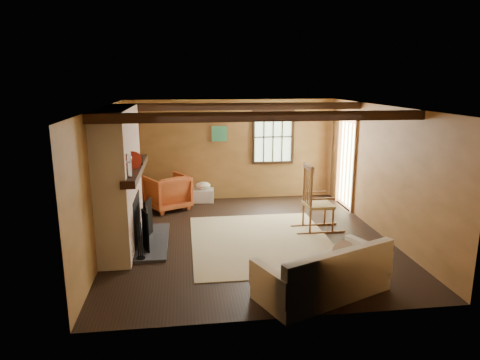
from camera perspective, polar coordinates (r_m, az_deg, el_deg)
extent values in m
plane|color=black|center=(7.97, 1.17, -7.73)|extent=(5.50, 5.50, 0.00)
cube|color=#9D6537|center=(10.30, -1.10, 4.03)|extent=(5.00, 0.02, 2.40)
cube|color=#9D6537|center=(5.02, 5.97, -6.09)|extent=(5.00, 0.02, 2.40)
cube|color=#9D6537|center=(7.66, -17.60, 0.15)|extent=(0.02, 5.50, 2.40)
cube|color=#9D6537|center=(8.37, 18.39, 1.16)|extent=(0.02, 5.50, 2.40)
cube|color=silver|center=(7.46, 1.26, 9.75)|extent=(5.00, 5.50, 0.02)
cube|color=black|center=(6.28, 2.93, 8.43)|extent=(5.00, 0.12, 0.14)
cube|color=black|center=(8.65, 0.04, 9.78)|extent=(5.00, 0.12, 0.14)
cube|color=black|center=(10.39, 4.43, 5.74)|extent=(1.02, 0.06, 1.32)
cube|color=#B6D4A2|center=(10.42, 4.40, 5.76)|extent=(0.90, 0.01, 1.20)
cube|color=black|center=(10.40, 4.42, 5.75)|extent=(0.90, 0.03, 0.02)
cube|color=brown|center=(9.92, 13.95, 2.10)|extent=(0.06, 1.00, 2.06)
cube|color=#B6D4A2|center=(9.93, 14.10, 2.10)|extent=(0.01, 0.80, 1.85)
cube|color=brown|center=(10.19, -2.77, 6.18)|extent=(0.42, 0.03, 0.42)
cube|color=#256F60|center=(10.17, -2.77, 6.17)|extent=(0.36, 0.01, 0.36)
cube|color=brown|center=(7.62, -15.75, 0.21)|extent=(0.50, 2.20, 2.40)
cube|color=black|center=(7.81, -14.90, -5.14)|extent=(0.38, 1.00, 0.85)
cube|color=#35353A|center=(7.91, -11.59, -8.00)|extent=(0.55, 1.80, 0.05)
cube|color=black|center=(7.56, -13.72, 1.38)|extent=(0.22, 2.30, 0.12)
cube|color=black|center=(7.37, -12.50, -6.59)|extent=(0.14, 0.33, 0.69)
cube|color=black|center=(7.70, -12.29, -5.71)|extent=(0.04, 0.34, 0.69)
cube|color=black|center=(8.04, -12.09, -4.89)|extent=(0.11, 0.34, 0.69)
cylinder|color=black|center=(7.17, -13.09, -10.08)|extent=(0.15, 0.15, 0.02)
cylinder|color=black|center=(7.04, -13.45, -8.03)|extent=(0.01, 0.01, 0.59)
cylinder|color=black|center=(7.06, -13.21, -7.94)|extent=(0.01, 0.01, 0.59)
cylinder|color=black|center=(7.08, -12.97, -7.86)|extent=(0.01, 0.01, 0.59)
cylinder|color=white|center=(6.68, -14.65, 1.34)|extent=(0.11, 0.11, 0.23)
sphere|color=white|center=(6.64, -14.74, 2.86)|extent=(0.13, 0.13, 0.13)
cylinder|color=#A52312|center=(7.25, -14.11, 2.56)|extent=(0.30, 0.12, 0.30)
cube|color=black|center=(7.64, -13.76, 2.44)|extent=(0.25, 0.18, 0.12)
cylinder|color=black|center=(7.97, -13.51, 2.78)|extent=(0.08, 0.08, 0.09)
cylinder|color=black|center=(8.02, -13.47, 2.81)|extent=(0.07, 0.07, 0.08)
cube|color=tan|center=(7.82, 2.86, -8.16)|extent=(2.50, 3.00, 0.01)
cube|color=tan|center=(8.38, 10.40, -3.27)|extent=(0.53, 0.55, 0.06)
cube|color=brown|center=(8.13, 9.13, 1.69)|extent=(0.07, 0.51, 0.09)
cylinder|color=brown|center=(8.33, 12.28, -5.23)|extent=(0.04, 0.04, 0.49)
cylinder|color=brown|center=(8.73, 11.24, -4.33)|extent=(0.04, 0.04, 0.49)
cylinder|color=brown|center=(8.19, 9.36, -5.44)|extent=(0.04, 0.04, 0.49)
cylinder|color=brown|center=(8.59, 8.44, -4.50)|extent=(0.04, 0.04, 0.49)
cylinder|color=brown|center=(8.01, 9.53, -1.13)|extent=(0.04, 0.04, 0.84)
cylinder|color=brown|center=(8.42, 8.58, -0.38)|extent=(0.04, 0.04, 0.84)
cylinder|color=brown|center=(8.11, 9.28, -1.09)|extent=(0.02, 0.02, 0.69)
cylinder|color=brown|center=(8.22, 9.04, -0.90)|extent=(0.02, 0.02, 0.69)
cylinder|color=brown|center=(8.32, 8.80, -0.71)|extent=(0.02, 0.02, 0.69)
cube|color=brown|center=(8.11, 11.02, -2.47)|extent=(0.47, 0.06, 0.03)
cube|color=brown|center=(8.55, 9.92, -1.60)|extent=(0.47, 0.06, 0.03)
cube|color=brown|center=(8.33, 10.76, -6.90)|extent=(0.95, 0.07, 0.03)
cube|color=brown|center=(8.73, 9.79, -5.91)|extent=(0.95, 0.07, 0.03)
cube|color=white|center=(6.07, 10.84, -12.97)|extent=(1.97, 1.45, 0.40)
cube|color=white|center=(5.72, 13.27, -11.51)|extent=(1.70, 0.83, 0.49)
cube|color=white|center=(5.51, 4.07, -13.52)|extent=(0.43, 0.79, 0.36)
cube|color=white|center=(6.56, 16.60, -9.55)|extent=(0.43, 0.79, 0.36)
ellipsoid|color=white|center=(6.30, 13.52, -9.18)|extent=(0.34, 0.23, 0.32)
cylinder|color=brown|center=(10.19, -13.39, -3.04)|extent=(0.39, 0.12, 0.12)
cylinder|color=brown|center=(10.17, -12.69, -3.02)|extent=(0.39, 0.12, 0.12)
cylinder|color=brown|center=(10.16, -11.99, -3.00)|extent=(0.39, 0.12, 0.12)
cylinder|color=brown|center=(10.16, -13.43, -2.41)|extent=(0.39, 0.12, 0.12)
cylinder|color=brown|center=(10.14, -12.72, -2.40)|extent=(0.39, 0.12, 0.12)
cylinder|color=brown|center=(10.13, -12.02, -2.38)|extent=(0.39, 0.12, 0.12)
cube|color=silver|center=(10.28, -4.93, -2.04)|extent=(0.53, 0.42, 0.30)
ellipsoid|color=white|center=(10.22, -4.96, -0.74)|extent=(0.37, 0.30, 0.18)
imported|color=#BF6026|center=(9.72, -9.65, -1.60)|extent=(1.15, 1.16, 0.78)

